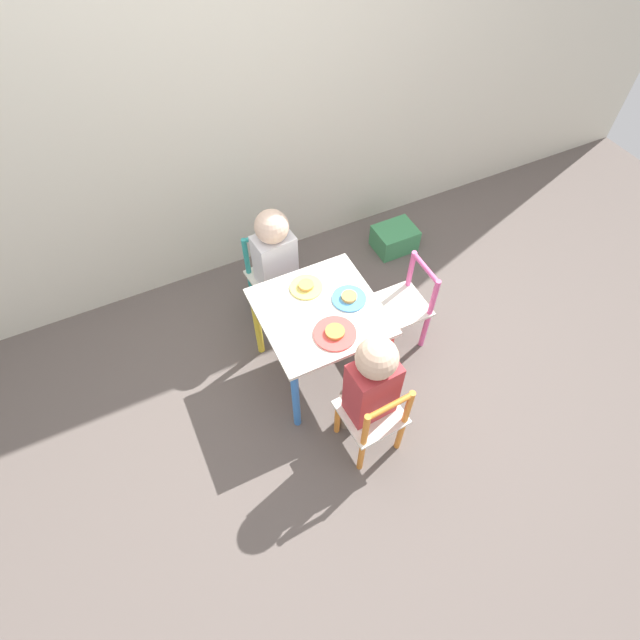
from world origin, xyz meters
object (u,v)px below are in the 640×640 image
at_px(plate_back, 306,287).
at_px(storage_bin, 395,238).
at_px(kids_table, 320,321).
at_px(child_front, 370,384).
at_px(plate_front, 335,333).
at_px(chair_pink, 404,307).
at_px(chair_teal, 274,277).
at_px(child_back, 276,259).
at_px(chair_orange, 373,418).
at_px(plate_right, 349,298).

height_order(plate_back, storage_bin, plate_back).
xyz_separation_m(kids_table, child_front, (0.02, -0.43, 0.06)).
distance_m(plate_front, plate_back, 0.30).
relative_size(chair_pink, storage_bin, 2.06).
bearing_deg(storage_bin, kids_table, -143.35).
bearing_deg(plate_front, chair_teal, 94.26).
bearing_deg(plate_back, child_front, -87.55).
xyz_separation_m(chair_pink, child_back, (-0.53, 0.43, 0.19)).
xyz_separation_m(kids_table, chair_teal, (-0.05, 0.49, -0.15)).
height_order(chair_teal, plate_front, chair_teal).
bearing_deg(plate_front, storage_bin, 42.81).
height_order(plate_front, plate_back, same).
bearing_deg(chair_orange, storage_bin, -129.22).
relative_size(child_front, plate_back, 4.93).
xyz_separation_m(plate_back, storage_bin, (0.83, 0.46, -0.43)).
relative_size(kids_table, plate_right, 3.40).
bearing_deg(plate_right, chair_orange, -104.11).
bearing_deg(child_back, chair_orange, -91.20).
relative_size(chair_teal, storage_bin, 2.06).
bearing_deg(chair_teal, storage_bin, 2.83).
bearing_deg(plate_right, child_back, 114.30).
xyz_separation_m(child_back, plate_right, (0.19, -0.42, 0.05)).
bearing_deg(chair_pink, chair_orange, -43.18).
bearing_deg(child_back, kids_table, -90.00).
relative_size(child_front, plate_right, 4.83).
distance_m(child_front, child_back, 0.85).
height_order(chair_teal, plate_back, chair_teal).
xyz_separation_m(child_front, plate_front, (-0.02, 0.28, 0.03)).
relative_size(child_back, plate_right, 4.63).
bearing_deg(plate_right, storage_bin, 42.30).
relative_size(kids_table, chair_pink, 1.04).
height_order(chair_orange, storage_bin, chair_orange).
xyz_separation_m(plate_front, storage_bin, (0.83, 0.76, -0.43)).
relative_size(chair_orange, plate_back, 3.33).
relative_size(chair_pink, plate_back, 3.33).
bearing_deg(plate_front, plate_right, 45.00).
height_order(kids_table, plate_back, plate_back).
relative_size(chair_teal, plate_right, 3.26).
xyz_separation_m(child_back, storage_bin, (0.87, 0.19, -0.38)).
xyz_separation_m(chair_teal, child_front, (0.07, -0.91, 0.21)).
xyz_separation_m(chair_teal, plate_back, (0.05, -0.33, 0.24)).
distance_m(child_back, plate_back, 0.28).
relative_size(chair_pink, plate_right, 3.26).
bearing_deg(storage_bin, plate_back, -150.68).
bearing_deg(plate_right, plate_front, -135.00).
bearing_deg(child_back, chair_teal, 90.00).
xyz_separation_m(chair_teal, plate_right, (0.20, -0.49, 0.24)).
bearing_deg(chair_orange, kids_table, -90.00).
bearing_deg(kids_table, child_back, 95.57).
xyz_separation_m(kids_table, plate_back, (0.00, 0.15, 0.09)).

